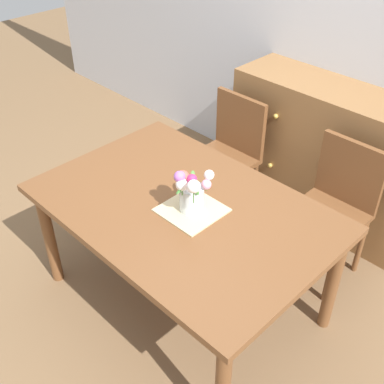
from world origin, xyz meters
TOP-DOWN VIEW (x-y plane):
  - ground_plane at (0.00, 0.00)m, footprint 12.00×12.00m
  - back_wall at (0.00, 1.60)m, footprint 7.00×0.10m
  - dining_table at (0.00, 0.00)m, footprint 1.58×1.06m
  - chair_left at (-0.43, 0.87)m, footprint 0.42×0.42m
  - chair_right at (0.43, 0.87)m, footprint 0.42×0.42m
  - dresser at (0.08, 1.33)m, footprint 1.40×0.47m
  - placemat at (0.07, 0.00)m, footprint 0.30×0.30m
  - flower_vase at (0.07, -0.01)m, footprint 0.23×0.22m

SIDE VIEW (x-z plane):
  - ground_plane at x=0.00m, z-range 0.00..0.00m
  - dresser at x=0.08m, z-range 0.00..1.00m
  - chair_left at x=-0.43m, z-range 0.07..0.97m
  - chair_right at x=0.43m, z-range 0.07..0.97m
  - dining_table at x=0.00m, z-range 0.29..1.03m
  - placemat at x=0.07m, z-range 0.74..0.75m
  - flower_vase at x=0.07m, z-range 0.74..1.00m
  - back_wall at x=0.00m, z-range 0.00..2.80m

